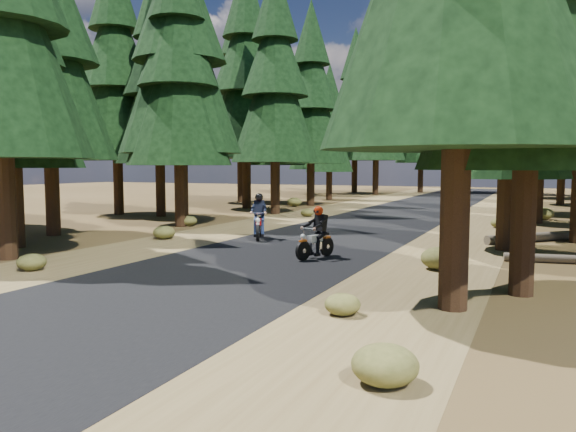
# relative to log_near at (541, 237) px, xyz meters

# --- Properties ---
(ground) EXTENTS (120.00, 120.00, 0.00)m
(ground) POSITION_rel_log_near_xyz_m (-7.14, -7.29, -0.16)
(ground) COLOR #403217
(ground) RESTS_ON ground
(road) EXTENTS (6.00, 100.00, 0.01)m
(road) POSITION_rel_log_near_xyz_m (-7.14, -2.29, -0.15)
(road) COLOR black
(road) RESTS_ON ground
(shoulder_l) EXTENTS (3.20, 100.00, 0.01)m
(shoulder_l) POSITION_rel_log_near_xyz_m (-11.74, -2.29, -0.16)
(shoulder_l) COLOR brown
(shoulder_l) RESTS_ON ground
(shoulder_r) EXTENTS (3.20, 100.00, 0.01)m
(shoulder_r) POSITION_rel_log_near_xyz_m (-2.54, -2.29, -0.16)
(shoulder_r) COLOR brown
(shoulder_r) RESTS_ON ground
(pine_forest) EXTENTS (34.59, 55.08, 16.32)m
(pine_forest) POSITION_rel_log_near_xyz_m (-7.16, 13.76, 7.73)
(pine_forest) COLOR black
(pine_forest) RESTS_ON ground
(log_near) EXTENTS (3.53, 3.78, 0.32)m
(log_near) POSITION_rel_log_near_xyz_m (0.00, 0.00, 0.00)
(log_near) COLOR #4C4233
(log_near) RESTS_ON ground
(understory_shrubs) EXTENTS (15.86, 30.62, 0.63)m
(understory_shrubs) POSITION_rel_log_near_xyz_m (-5.71, 0.92, 0.10)
(understory_shrubs) COLOR #474C1E
(understory_shrubs) RESTS_ON ground
(rider_lead) EXTENTS (0.97, 1.74, 1.49)m
(rider_lead) POSITION_rel_log_near_xyz_m (-5.87, -6.73, 0.34)
(rider_lead) COLOR white
(rider_lead) RESTS_ON road
(rider_follow) EXTENTS (1.25, 1.92, 1.65)m
(rider_follow) POSITION_rel_log_near_xyz_m (-9.27, -3.61, 0.39)
(rider_follow) COLOR #9B0B0A
(rider_follow) RESTS_ON road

